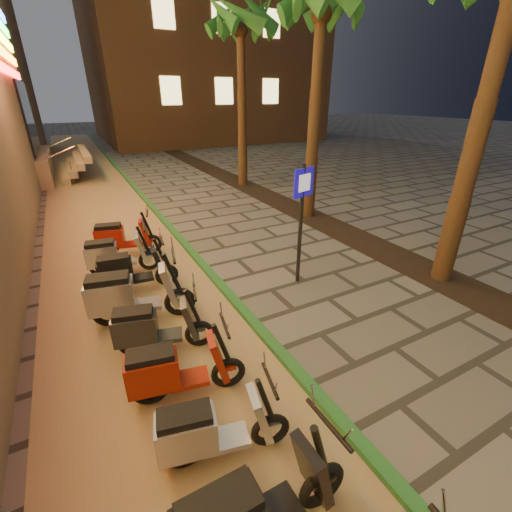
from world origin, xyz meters
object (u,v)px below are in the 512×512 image
scooter_7 (128,296)px  scooter_10 (120,238)px  scooter_4 (208,431)px  scooter_8 (128,271)px  scooter_6 (151,328)px  pedestrian_sign (302,209)px  scooter_5 (172,371)px  scooter_9 (114,255)px

scooter_7 → scooter_10: bearing=96.6°
scooter_4 → scooter_8: size_ratio=0.94×
scooter_4 → scooter_6: bearing=106.2°
pedestrian_sign → scooter_7: pedestrian_sign is taller
scooter_7 → scooter_8: bearing=93.2°
scooter_4 → scooter_5: 1.04m
pedestrian_sign → scooter_7: size_ratio=1.39×
scooter_4 → scooter_10: size_ratio=0.94×
scooter_4 → scooter_9: (-0.28, 5.12, 0.03)m
scooter_7 → scooter_10: size_ratio=1.16×
pedestrian_sign → scooter_8: (-3.31, 1.25, -1.16)m
scooter_4 → scooter_10: bearing=102.4°
scooter_5 → scooter_8: (-0.02, 3.15, 0.01)m
pedestrian_sign → scooter_7: (-3.49, 0.14, -1.08)m
scooter_7 → scooter_8: 1.13m
scooter_5 → scooter_6: 1.06m
scooter_10 → scooter_8: bearing=-79.9°
scooter_6 → scooter_4: bearing=-71.0°
scooter_5 → scooter_6: size_ratio=1.03×
scooter_5 → scooter_7: (-0.20, 2.04, 0.08)m
scooter_7 → scooter_9: 2.06m
pedestrian_sign → scooter_4: pedestrian_sign is taller
scooter_8 → scooter_5: bearing=-83.3°
pedestrian_sign → scooter_9: 4.26m
scooter_6 → scooter_8: 2.09m
pedestrian_sign → scooter_10: 4.67m
scooter_7 → scooter_10: scooter_7 is taller
scooter_4 → scooter_8: bearing=104.2°
scooter_6 → scooter_9: size_ratio=0.97×
scooter_5 → pedestrian_sign: bearing=41.4°
scooter_7 → scooter_8: scooter_7 is taller
scooter_4 → scooter_7: (-0.30, 3.07, 0.10)m
pedestrian_sign → scooter_6: 3.62m
scooter_6 → scooter_7: scooter_7 is taller
scooter_6 → scooter_10: (0.15, 4.06, 0.02)m
scooter_4 → scooter_10: (0.02, 6.15, 0.03)m
scooter_6 → scooter_10: 4.06m
scooter_7 → scooter_5: bearing=-72.1°
pedestrian_sign → scooter_6: bearing=178.4°
scooter_10 → scooter_9: bearing=-91.9°
scooter_4 → scooter_6: (-0.13, 2.09, 0.01)m
pedestrian_sign → scooter_9: pedestrian_sign is taller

